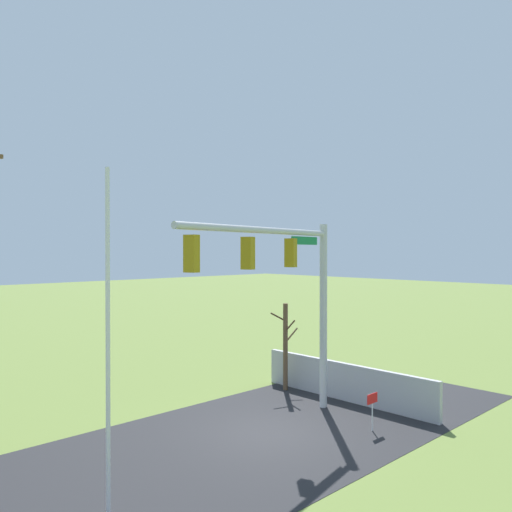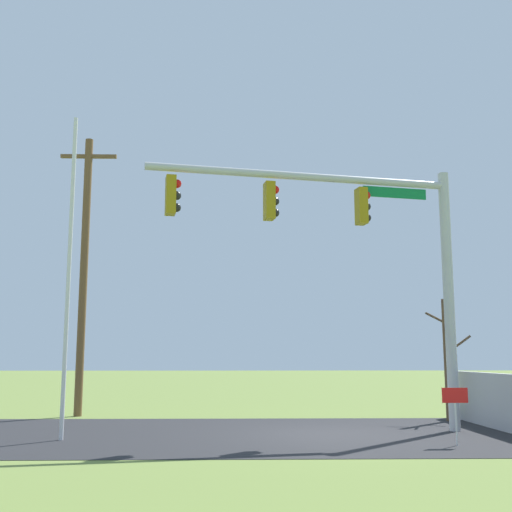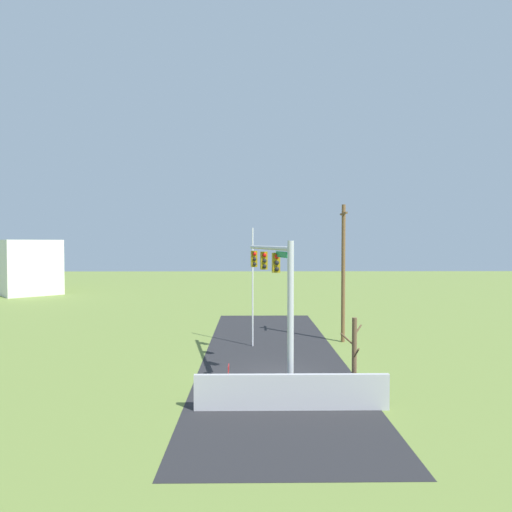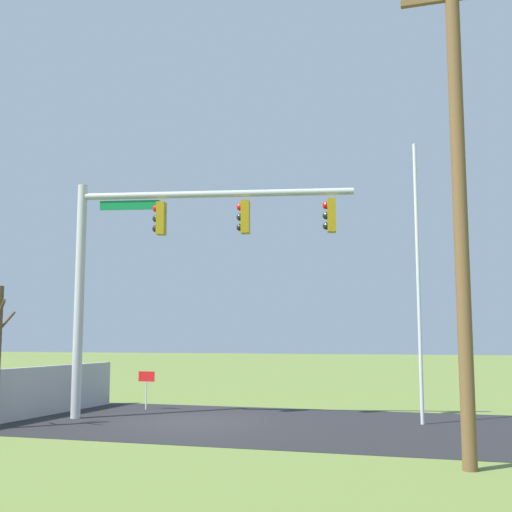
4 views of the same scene
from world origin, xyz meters
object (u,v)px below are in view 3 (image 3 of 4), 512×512
object	(u,v)px
signal_mast	(276,280)
distant_building	(25,266)
bare_tree	(354,360)
open_sign	(229,372)
utility_pole	(343,271)
flagpole	(253,287)

from	to	relation	value
signal_mast	distant_building	world-z (taller)	distant_building
signal_mast	distant_building	xyz separation A→B (m)	(-38.08, -31.75, -1.38)
bare_tree	open_sign	distance (m)	5.62
bare_tree	distant_building	xyz separation A→B (m)	(-41.20, -34.84, 1.67)
utility_pole	distant_building	size ratio (longest dim) A/B	0.79
utility_pole	bare_tree	world-z (taller)	utility_pole
open_sign	bare_tree	bearing A→B (deg)	73.29
bare_tree	open_sign	xyz separation A→B (m)	(-1.59, -5.30, -0.97)
signal_mast	utility_pole	bearing A→B (deg)	148.80
signal_mast	distant_building	distance (m)	49.60
open_sign	signal_mast	bearing A→B (deg)	124.72
utility_pole	distant_building	bearing A→B (deg)	-128.95
utility_pole	bare_tree	size ratio (longest dim) A/B	2.56
flagpole	bare_tree	xyz separation A→B (m)	(10.30, 4.18, -1.97)
signal_mast	bare_tree	xyz separation A→B (m)	(3.12, 3.09, -3.05)
open_sign	distant_building	world-z (taller)	distant_building
signal_mast	utility_pole	xyz separation A→B (m)	(-8.34, 5.05, -0.11)
signal_mast	utility_pole	world-z (taller)	utility_pole
flagpole	open_sign	distance (m)	9.26
utility_pole	open_sign	bearing A→B (deg)	-36.33
utility_pole	signal_mast	bearing A→B (deg)	-31.20
utility_pole	open_sign	world-z (taller)	utility_pole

